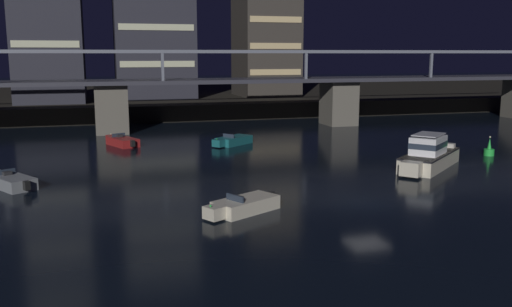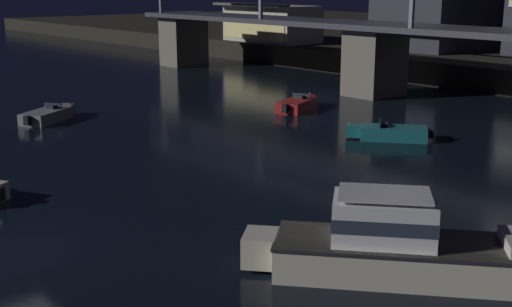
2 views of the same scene
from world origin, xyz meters
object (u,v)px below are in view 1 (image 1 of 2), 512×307
at_px(tower_central, 266,33).
at_px(speedboat_near_right, 10,181).
at_px(river_bridge, 231,93).
at_px(speedboat_near_center, 243,206).
at_px(tower_west_tall, 153,10).
at_px(cabin_cruiser_near_left, 429,155).
at_px(speedboat_mid_right, 233,141).
at_px(speedboat_mid_center, 122,141).
at_px(channel_buoy, 489,150).

bearing_deg(tower_central, speedboat_near_right, -124.16).
bearing_deg(speedboat_near_right, river_bridge, 49.90).
bearing_deg(speedboat_near_center, tower_west_tall, 89.17).
distance_m(cabin_cruiser_near_left, speedboat_near_right, 31.12).
bearing_deg(cabin_cruiser_near_left, speedboat_near_center, -154.60).
xyz_separation_m(tower_central, speedboat_near_right, (-32.45, -47.82, -11.82)).
xyz_separation_m(cabin_cruiser_near_left, speedboat_mid_right, (-12.30, 15.47, -0.64)).
relative_size(tower_west_tall, cabin_cruiser_near_left, 3.25).
bearing_deg(speedboat_mid_center, speedboat_near_right, -116.76).
bearing_deg(speedboat_mid_right, tower_west_tall, 96.91).
xyz_separation_m(tower_central, speedboat_mid_center, (-24.40, -31.86, -11.82)).
relative_size(speedboat_mid_center, speedboat_mid_right, 1.08).
height_order(tower_central, channel_buoy, tower_central).
distance_m(cabin_cruiser_near_left, speedboat_mid_right, 19.77).
distance_m(cabin_cruiser_near_left, speedboat_near_center, 19.16).
bearing_deg(tower_west_tall, river_bridge, -72.83).
relative_size(speedboat_near_center, speedboat_mid_center, 0.97).
height_order(cabin_cruiser_near_left, speedboat_mid_right, cabin_cruiser_near_left).
distance_m(cabin_cruiser_near_left, channel_buoy, 9.03).
distance_m(tower_central, speedboat_near_right, 58.99).
distance_m(speedboat_near_right, speedboat_mid_center, 17.88).
xyz_separation_m(speedboat_mid_center, speedboat_mid_right, (10.69, -2.54, 0.00)).
xyz_separation_m(speedboat_near_center, speedboat_mid_center, (-5.70, 26.22, 0.00)).
height_order(cabin_cruiser_near_left, speedboat_mid_center, cabin_cruiser_near_left).
bearing_deg(cabin_cruiser_near_left, tower_central, 88.39).
bearing_deg(tower_west_tall, speedboat_mid_right, -83.09).
distance_m(cabin_cruiser_near_left, speedboat_mid_center, 29.21).
height_order(river_bridge, speedboat_mid_center, river_bridge).
bearing_deg(cabin_cruiser_near_left, speedboat_near_right, 176.23).
xyz_separation_m(tower_central, speedboat_mid_right, (-13.70, -34.40, -11.82)).
height_order(speedboat_mid_right, channel_buoy, channel_buoy).
xyz_separation_m(speedboat_near_center, speedboat_near_right, (-13.75, 10.26, 0.00)).
bearing_deg(cabin_cruiser_near_left, river_bridge, 109.20).
distance_m(speedboat_mid_center, channel_buoy, 34.58).
bearing_deg(channel_buoy, tower_west_tall, 118.14).
relative_size(tower_central, cabin_cruiser_near_left, 2.46).
xyz_separation_m(tower_west_tall, speedboat_mid_right, (4.16, -34.30, -15.10)).
relative_size(tower_west_tall, speedboat_near_right, 5.60).
bearing_deg(speedboat_mid_center, speedboat_mid_right, -13.36).
xyz_separation_m(tower_west_tall, speedboat_near_right, (-14.59, -47.73, -15.10)).
bearing_deg(speedboat_mid_center, channel_buoy, -25.00).
height_order(speedboat_near_right, speedboat_mid_right, same).
xyz_separation_m(tower_central, channel_buoy, (6.94, -46.47, -11.76)).
distance_m(river_bridge, tower_central, 26.14).
bearing_deg(speedboat_mid_center, tower_west_tall, 78.37).
relative_size(river_bridge, speedboat_mid_center, 17.97).
distance_m(tower_central, channel_buoy, 48.43).
height_order(tower_west_tall, speedboat_mid_center, tower_west_tall).
relative_size(river_bridge, speedboat_mid_right, 19.49).
height_order(speedboat_near_right, speedboat_mid_center, same).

